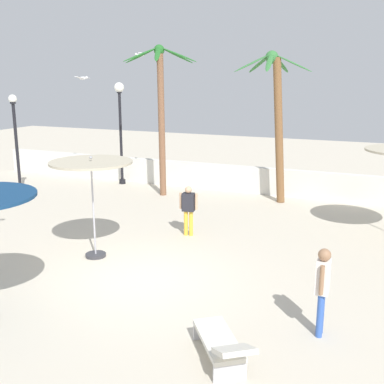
{
  "coord_description": "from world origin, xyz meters",
  "views": [
    {
      "loc": [
        5.32,
        -9.01,
        4.66
      ],
      "look_at": [
        0.0,
        3.31,
        1.4
      ],
      "focal_mm": 44.14,
      "sensor_mm": 36.0,
      "label": 1
    }
  ],
  "objects_px": {
    "lamp_post_0": "(120,117)",
    "lamp_post_1": "(16,141)",
    "palm_tree_2": "(277,111)",
    "lounge_chair_0": "(222,344)",
    "seagull_2": "(83,78)",
    "palm_tree_1": "(161,102)",
    "guest_0": "(323,283)",
    "guest_1": "(188,206)",
    "seagull_1": "(140,55)",
    "patio_umbrella_0": "(91,171)"
  },
  "relations": [
    {
      "from": "lamp_post_0",
      "to": "lamp_post_1",
      "type": "relative_size",
      "value": 1.11
    },
    {
      "from": "lamp_post_1",
      "to": "guest_1",
      "type": "xyz_separation_m",
      "value": [
        8.01,
        -1.59,
        -1.34
      ]
    },
    {
      "from": "lounge_chair_0",
      "to": "guest_0",
      "type": "bearing_deg",
      "value": 50.85
    },
    {
      "from": "patio_umbrella_0",
      "to": "lounge_chair_0",
      "type": "height_order",
      "value": "patio_umbrella_0"
    },
    {
      "from": "lamp_post_0",
      "to": "guest_0",
      "type": "height_order",
      "value": "lamp_post_0"
    },
    {
      "from": "patio_umbrella_0",
      "to": "seagull_2",
      "type": "relative_size",
      "value": 1.98
    },
    {
      "from": "patio_umbrella_0",
      "to": "palm_tree_1",
      "type": "relative_size",
      "value": 0.46
    },
    {
      "from": "lamp_post_0",
      "to": "seagull_2",
      "type": "distance_m",
      "value": 2.33
    },
    {
      "from": "lamp_post_1",
      "to": "guest_0",
      "type": "relative_size",
      "value": 2.38
    },
    {
      "from": "palm_tree_2",
      "to": "lamp_post_1",
      "type": "height_order",
      "value": "palm_tree_2"
    },
    {
      "from": "lounge_chair_0",
      "to": "palm_tree_2",
      "type": "bearing_deg",
      "value": 99.53
    },
    {
      "from": "patio_umbrella_0",
      "to": "guest_0",
      "type": "height_order",
      "value": "patio_umbrella_0"
    },
    {
      "from": "guest_1",
      "to": "seagull_2",
      "type": "bearing_deg",
      "value": 148.31
    },
    {
      "from": "lamp_post_1",
      "to": "guest_1",
      "type": "relative_size",
      "value": 2.65
    },
    {
      "from": "palm_tree_2",
      "to": "patio_umbrella_0",
      "type": "bearing_deg",
      "value": -111.28
    },
    {
      "from": "patio_umbrella_0",
      "to": "lounge_chair_0",
      "type": "bearing_deg",
      "value": -34.63
    },
    {
      "from": "lamp_post_1",
      "to": "seagull_2",
      "type": "height_order",
      "value": "seagull_2"
    },
    {
      "from": "guest_1",
      "to": "palm_tree_2",
      "type": "bearing_deg",
      "value": 74.64
    },
    {
      "from": "guest_0",
      "to": "palm_tree_2",
      "type": "bearing_deg",
      "value": 108.88
    },
    {
      "from": "lounge_chair_0",
      "to": "guest_0",
      "type": "height_order",
      "value": "guest_0"
    },
    {
      "from": "palm_tree_2",
      "to": "lounge_chair_0",
      "type": "xyz_separation_m",
      "value": [
        1.83,
        -10.88,
        -3.06
      ]
    },
    {
      "from": "palm_tree_1",
      "to": "guest_1",
      "type": "relative_size",
      "value": 3.86
    },
    {
      "from": "patio_umbrella_0",
      "to": "palm_tree_2",
      "type": "distance_m",
      "value": 8.21
    },
    {
      "from": "lounge_chair_0",
      "to": "seagull_2",
      "type": "bearing_deg",
      "value": 134.4
    },
    {
      "from": "lamp_post_1",
      "to": "lamp_post_0",
      "type": "bearing_deg",
      "value": 58.07
    },
    {
      "from": "guest_1",
      "to": "palm_tree_1",
      "type": "bearing_deg",
      "value": 125.68
    },
    {
      "from": "palm_tree_2",
      "to": "seagull_1",
      "type": "xyz_separation_m",
      "value": [
        -5.68,
        -0.09,
        2.1
      ]
    },
    {
      "from": "palm_tree_1",
      "to": "seagull_2",
      "type": "height_order",
      "value": "palm_tree_1"
    },
    {
      "from": "palm_tree_2",
      "to": "guest_1",
      "type": "height_order",
      "value": "palm_tree_2"
    },
    {
      "from": "patio_umbrella_0",
      "to": "guest_1",
      "type": "xyz_separation_m",
      "value": [
        1.58,
        2.58,
        -1.42
      ]
    },
    {
      "from": "palm_tree_1",
      "to": "lamp_post_1",
      "type": "xyz_separation_m",
      "value": [
        -4.97,
        -2.65,
        -1.48
      ]
    },
    {
      "from": "palm_tree_2",
      "to": "guest_1",
      "type": "bearing_deg",
      "value": -105.36
    },
    {
      "from": "palm_tree_2",
      "to": "lounge_chair_0",
      "type": "relative_size",
      "value": 3.12
    },
    {
      "from": "patio_umbrella_0",
      "to": "guest_0",
      "type": "distance_m",
      "value": 6.47
    },
    {
      "from": "palm_tree_1",
      "to": "palm_tree_2",
      "type": "distance_m",
      "value": 4.49
    },
    {
      "from": "seagull_2",
      "to": "seagull_1",
      "type": "bearing_deg",
      "value": 22.82
    },
    {
      "from": "patio_umbrella_0",
      "to": "lounge_chair_0",
      "type": "distance_m",
      "value": 6.12
    },
    {
      "from": "guest_0",
      "to": "seagull_2",
      "type": "distance_m",
      "value": 14.22
    },
    {
      "from": "palm_tree_2",
      "to": "lounge_chair_0",
      "type": "bearing_deg",
      "value": -80.47
    },
    {
      "from": "palm_tree_1",
      "to": "guest_1",
      "type": "bearing_deg",
      "value": -54.32
    },
    {
      "from": "palm_tree_1",
      "to": "lamp_post_1",
      "type": "relative_size",
      "value": 1.46
    },
    {
      "from": "palm_tree_1",
      "to": "palm_tree_2",
      "type": "relative_size",
      "value": 1.05
    },
    {
      "from": "palm_tree_2",
      "to": "seagull_2",
      "type": "height_order",
      "value": "palm_tree_2"
    },
    {
      "from": "palm_tree_1",
      "to": "seagull_2",
      "type": "bearing_deg",
      "value": -175.87
    },
    {
      "from": "lamp_post_0",
      "to": "lamp_post_1",
      "type": "distance_m",
      "value": 4.54
    },
    {
      "from": "palm_tree_2",
      "to": "seagull_2",
      "type": "distance_m",
      "value": 8.0
    },
    {
      "from": "lamp_post_0",
      "to": "guest_0",
      "type": "xyz_separation_m",
      "value": [
        10.18,
        -9.64,
        -1.96
      ]
    },
    {
      "from": "seagull_1",
      "to": "seagull_2",
      "type": "bearing_deg",
      "value": -157.18
    },
    {
      "from": "lamp_post_0",
      "to": "seagull_2",
      "type": "xyz_separation_m",
      "value": [
        -0.83,
        -1.4,
        1.67
      ]
    },
    {
      "from": "lounge_chair_0",
      "to": "seagull_2",
      "type": "xyz_separation_m",
      "value": [
        -9.67,
        9.88,
        4.25
      ]
    }
  ]
}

